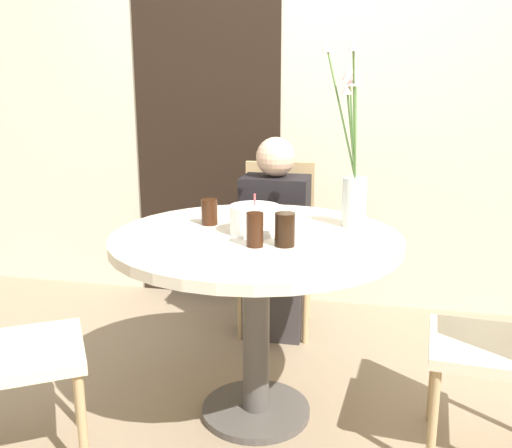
{
  "coord_description": "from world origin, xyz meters",
  "views": [
    {
      "loc": [
        0.44,
        -2.05,
        1.33
      ],
      "look_at": [
        0.0,
        0.0,
        0.81
      ],
      "focal_mm": 40.0,
      "sensor_mm": 36.0,
      "label": 1
    }
  ],
  "objects_px": {
    "side_plate": "(269,218)",
    "drink_glass_2": "(255,230)",
    "chair_near_front": "(278,236)",
    "drink_glass_0": "(209,212)",
    "drink_glass_1": "(285,230)",
    "birthday_cake": "(255,219)",
    "person_guest": "(275,245)",
    "flower_vase": "(353,163)"
  },
  "relations": [
    {
      "from": "chair_near_front",
      "to": "side_plate",
      "type": "bearing_deg",
      "value": -88.16
    },
    {
      "from": "drink_glass_1",
      "to": "drink_glass_2",
      "type": "relative_size",
      "value": 0.98
    },
    {
      "from": "chair_near_front",
      "to": "flower_vase",
      "type": "height_order",
      "value": "flower_vase"
    },
    {
      "from": "side_plate",
      "to": "drink_glass_2",
      "type": "xyz_separation_m",
      "value": [
        0.03,
        -0.42,
        0.06
      ]
    },
    {
      "from": "drink_glass_2",
      "to": "chair_near_front",
      "type": "bearing_deg",
      "value": 95.55
    },
    {
      "from": "birthday_cake",
      "to": "person_guest",
      "type": "bearing_deg",
      "value": 94.08
    },
    {
      "from": "flower_vase",
      "to": "person_guest",
      "type": "bearing_deg",
      "value": 125.58
    },
    {
      "from": "drink_glass_0",
      "to": "side_plate",
      "type": "bearing_deg",
      "value": 34.18
    },
    {
      "from": "person_guest",
      "to": "drink_glass_2",
      "type": "bearing_deg",
      "value": -84.3
    },
    {
      "from": "side_plate",
      "to": "drink_glass_0",
      "type": "height_order",
      "value": "drink_glass_0"
    },
    {
      "from": "flower_vase",
      "to": "drink_glass_2",
      "type": "xyz_separation_m",
      "value": [
        -0.31,
        -0.37,
        -0.19
      ]
    },
    {
      "from": "side_plate",
      "to": "chair_near_front",
      "type": "bearing_deg",
      "value": 96.48
    },
    {
      "from": "chair_near_front",
      "to": "drink_glass_1",
      "type": "height_order",
      "value": "chair_near_front"
    },
    {
      "from": "drink_glass_0",
      "to": "drink_glass_1",
      "type": "height_order",
      "value": "drink_glass_1"
    },
    {
      "from": "drink_glass_0",
      "to": "drink_glass_1",
      "type": "xyz_separation_m",
      "value": [
        0.35,
        -0.24,
        0.01
      ]
    },
    {
      "from": "flower_vase",
      "to": "side_plate",
      "type": "distance_m",
      "value": 0.43
    },
    {
      "from": "birthday_cake",
      "to": "drink_glass_1",
      "type": "bearing_deg",
      "value": -46.88
    },
    {
      "from": "flower_vase",
      "to": "drink_glass_0",
      "type": "height_order",
      "value": "flower_vase"
    },
    {
      "from": "birthday_cake",
      "to": "drink_glass_2",
      "type": "bearing_deg",
      "value": -77.54
    },
    {
      "from": "chair_near_front",
      "to": "birthday_cake",
      "type": "xyz_separation_m",
      "value": [
        0.07,
        -0.92,
        0.31
      ]
    },
    {
      "from": "drink_glass_1",
      "to": "drink_glass_2",
      "type": "distance_m",
      "value": 0.1
    },
    {
      "from": "drink_glass_0",
      "to": "drink_glass_2",
      "type": "height_order",
      "value": "drink_glass_2"
    },
    {
      "from": "drink_glass_0",
      "to": "drink_glass_1",
      "type": "bearing_deg",
      "value": -35.01
    },
    {
      "from": "side_plate",
      "to": "drink_glass_1",
      "type": "bearing_deg",
      "value": -71.52
    },
    {
      "from": "chair_near_front",
      "to": "drink_glass_2",
      "type": "bearing_deg",
      "value": -89.09
    },
    {
      "from": "flower_vase",
      "to": "drink_glass_2",
      "type": "bearing_deg",
      "value": -130.64
    },
    {
      "from": "side_plate",
      "to": "drink_glass_1",
      "type": "height_order",
      "value": "drink_glass_1"
    },
    {
      "from": "side_plate",
      "to": "person_guest",
      "type": "relative_size",
      "value": 0.17
    },
    {
      "from": "chair_near_front",
      "to": "drink_glass_2",
      "type": "height_order",
      "value": "chair_near_front"
    },
    {
      "from": "birthday_cake",
      "to": "side_plate",
      "type": "relative_size",
      "value": 1.05
    },
    {
      "from": "drink_glass_0",
      "to": "drink_glass_2",
      "type": "distance_m",
      "value": 0.37
    },
    {
      "from": "drink_glass_1",
      "to": "person_guest",
      "type": "height_order",
      "value": "person_guest"
    },
    {
      "from": "drink_glass_0",
      "to": "person_guest",
      "type": "relative_size",
      "value": 0.1
    },
    {
      "from": "flower_vase",
      "to": "drink_glass_1",
      "type": "distance_m",
      "value": 0.44
    },
    {
      "from": "birthday_cake",
      "to": "flower_vase",
      "type": "distance_m",
      "value": 0.45
    },
    {
      "from": "chair_near_front",
      "to": "person_guest",
      "type": "relative_size",
      "value": 0.85
    },
    {
      "from": "flower_vase",
      "to": "side_plate",
      "type": "xyz_separation_m",
      "value": [
        -0.34,
        0.05,
        -0.25
      ]
    },
    {
      "from": "birthday_cake",
      "to": "side_plate",
      "type": "height_order",
      "value": "birthday_cake"
    },
    {
      "from": "side_plate",
      "to": "person_guest",
      "type": "bearing_deg",
      "value": 97.04
    },
    {
      "from": "flower_vase",
      "to": "drink_glass_0",
      "type": "bearing_deg",
      "value": -170.45
    },
    {
      "from": "flower_vase",
      "to": "birthday_cake",
      "type": "bearing_deg",
      "value": -152.01
    },
    {
      "from": "drink_glass_0",
      "to": "drink_glass_1",
      "type": "distance_m",
      "value": 0.42
    }
  ]
}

